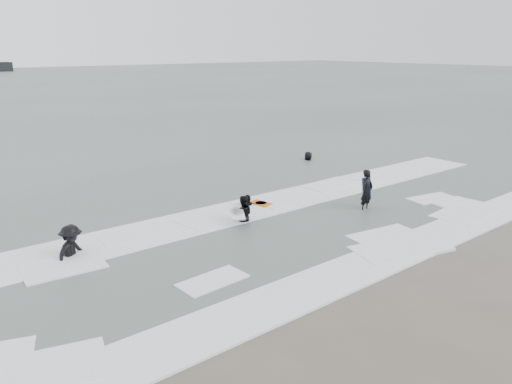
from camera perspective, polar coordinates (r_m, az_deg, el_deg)
ground at (r=16.38m, az=10.93°, el=-7.60°), size 320.00×320.00×0.00m
surfer_centre at (r=21.18m, az=12.42°, el=-2.09°), size 0.70×0.52×1.76m
surfer_wading at (r=19.37m, az=-1.52°, el=-3.47°), size 1.00×0.95×1.62m
surfer_breaker at (r=17.25m, az=-20.21°, el=-7.09°), size 1.47×1.30×1.98m
surfer_right_near at (r=21.20m, az=-0.92°, el=-1.68°), size 1.06×0.71×1.68m
surfer_right_far at (r=29.85m, az=5.97°, el=3.57°), size 0.94×0.99×1.70m
surf_foam at (r=18.79m, az=2.45°, el=-3.98°), size 30.03×9.06×0.09m
bodyboards at (r=20.33m, az=3.74°, el=-1.05°), size 6.21×3.53×1.25m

